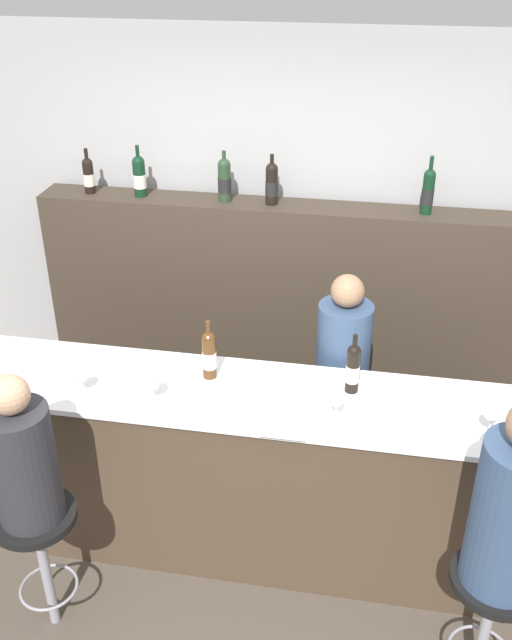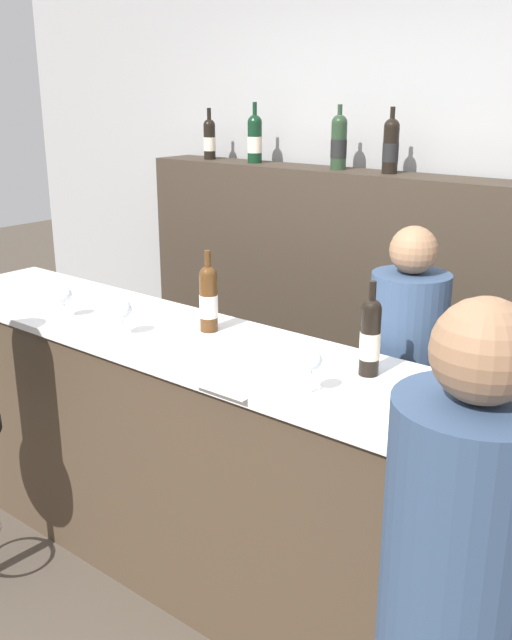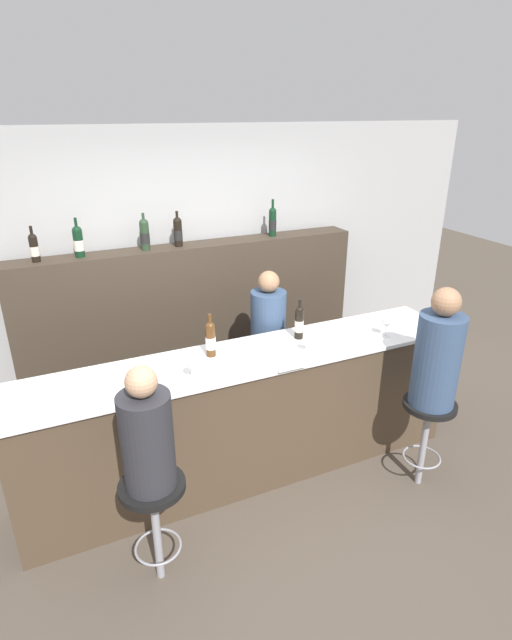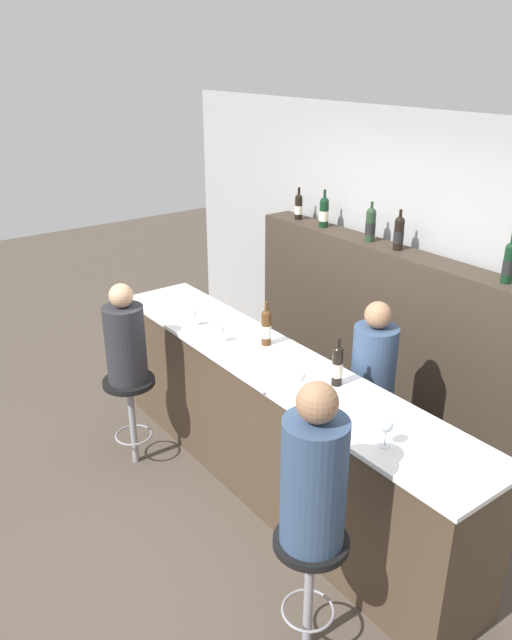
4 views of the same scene
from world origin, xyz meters
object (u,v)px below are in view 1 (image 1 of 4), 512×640
at_px(wine_bottle_backbar_1, 139,176).
at_px(wine_glass_0, 81,377).
at_px(wine_glass_1, 152,383).
at_px(bar_stool_left, 39,538).
at_px(wine_bottle_counter_0, 209,354).
at_px(wine_bottle_counter_1, 353,368).
at_px(bar_stool_right, 491,603).
at_px(guest_seated_left, 22,459).
at_px(wine_bottle_backbar_4, 428,191).
at_px(wine_glass_2, 337,402).
at_px(wine_glass_3, 492,415).
at_px(wine_bottle_backbar_0, 89,175).
at_px(bartender, 340,400).
at_px(wine_bottle_backbar_2, 224,180).
at_px(wine_bottle_backbar_3, 272,183).

distance_m(wine_bottle_backbar_1, wine_glass_0, 1.54).
relative_size(wine_glass_0, wine_glass_1, 0.94).
bearing_deg(bar_stool_left, wine_bottle_counter_0, 50.17).
distance_m(wine_bottle_counter_1, bar_stool_right, 1.21).
bearing_deg(guest_seated_left, wine_glass_1, 50.91).
distance_m(wine_bottle_backbar_4, wine_glass_2, 1.58).
bearing_deg(wine_glass_2, guest_seated_left, -158.16).
bearing_deg(wine_bottle_backbar_4, wine_glass_3, -77.97).
distance_m(wine_glass_1, bar_stool_left, 0.90).
distance_m(wine_glass_3, guest_seated_left, 2.10).
relative_size(wine_bottle_backbar_0, bartender, 0.19).
xyz_separation_m(wine_bottle_backbar_1, bar_stool_left, (0.06, -1.96, -1.14)).
xyz_separation_m(wine_bottle_counter_0, wine_glass_0, (-0.59, -0.26, -0.04)).
relative_size(wine_glass_2, guest_seated_left, 0.19).
height_order(wine_glass_0, wine_glass_1, wine_glass_1).
bearing_deg(wine_bottle_counter_1, wine_glass_1, -165.04).
xyz_separation_m(wine_bottle_backbar_1, guest_seated_left, (0.06, -1.96, -0.65)).
bearing_deg(guest_seated_left, wine_glass_2, 21.84).
height_order(wine_bottle_counter_1, guest_seated_left, guest_seated_left).
xyz_separation_m(wine_glass_1, wine_glass_2, (0.90, 0.00, 0.00)).
height_order(wine_bottle_backbar_4, bar_stool_left, wine_bottle_backbar_4).
distance_m(wine_bottle_counter_1, guest_seated_left, 1.60).
xyz_separation_m(wine_bottle_backbar_0, wine_bottle_backbar_2, (0.89, 0.00, 0.02)).
relative_size(wine_bottle_backbar_4, bar_stool_right, 0.48).
relative_size(wine_bottle_backbar_4, wine_glass_3, 2.16).
height_order(wine_bottle_counter_0, wine_glass_3, wine_bottle_counter_0).
xyz_separation_m(wine_glass_0, bar_stool_left, (-0.06, -0.53, -0.57)).
relative_size(wine_glass_1, bartender, 0.10).
relative_size(wine_glass_1, bar_stool_right, 0.20).
relative_size(wine_bottle_backbar_4, bartender, 0.24).
height_order(wine_bottle_backbar_1, wine_bottle_backbar_4, wine_bottle_backbar_4).
distance_m(wine_bottle_backbar_2, wine_bottle_backbar_3, 0.30).
height_order(wine_bottle_counter_1, bar_stool_left, wine_bottle_counter_1).
distance_m(wine_bottle_counter_0, wine_glass_2, 0.72).
xyz_separation_m(wine_bottle_backbar_4, wine_glass_1, (-1.29, -1.43, -0.57)).
bearing_deg(wine_glass_2, wine_bottle_backbar_4, 74.44).
xyz_separation_m(wine_bottle_backbar_0, bar_stool_left, (0.40, -1.96, -1.12)).
relative_size(wine_bottle_backbar_4, wine_glass_1, 2.41).
bearing_deg(wine_glass_2, bar_stool_right, -35.94).
bearing_deg(wine_glass_1, wine_bottle_backbar_4, 47.80).
distance_m(wine_glass_0, wine_glass_2, 1.26).
relative_size(wine_bottle_counter_1, wine_bottle_backbar_4, 0.93).
xyz_separation_m(wine_bottle_counter_0, wine_bottle_counter_1, (0.73, 0.00, 0.00)).
bearing_deg(wine_bottle_backbar_2, bar_stool_left, -104.12).
bearing_deg(wine_glass_1, bar_stool_left, -129.09).
height_order(wine_bottle_backbar_4, wine_glass_1, wine_bottle_backbar_4).
xyz_separation_m(wine_bottle_counter_1, bar_stool_left, (-1.39, -0.79, -0.61)).
distance_m(wine_bottle_backbar_2, guest_seated_left, 2.12).
distance_m(wine_glass_1, bartender, 1.20).
distance_m(wine_bottle_backbar_3, bar_stool_left, 2.40).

